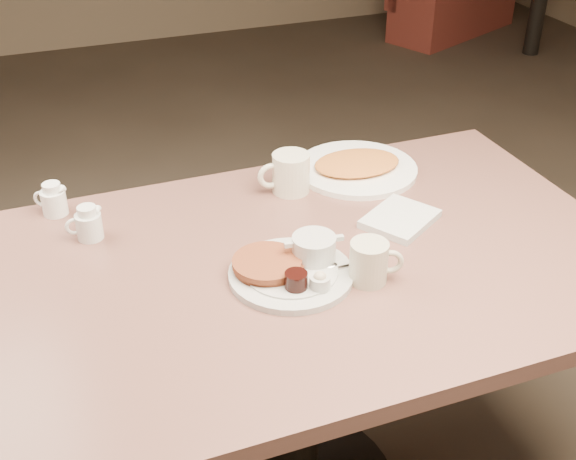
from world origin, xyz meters
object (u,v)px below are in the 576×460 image
object	(u,v)px
diner_table	(291,324)
hash_plate	(357,167)
main_plate	(292,266)
coffee_mug_near	(370,261)
creamer_left	(88,224)
creamer_right	(53,200)
coffee_mug_far	(290,173)

from	to	relation	value
diner_table	hash_plate	distance (m)	0.49
main_plate	coffee_mug_near	xyz separation A→B (m)	(0.14, -0.07, 0.02)
creamer_left	hash_plate	xyz separation A→B (m)	(0.70, 0.08, -0.02)
diner_table	hash_plate	size ratio (longest dim) A/B	4.66
coffee_mug_near	creamer_right	world-z (taller)	coffee_mug_near
coffee_mug_near	creamer_left	size ratio (longest dim) A/B	1.32
coffee_mug_near	hash_plate	xyz separation A→B (m)	(0.18, 0.45, -0.03)
main_plate	coffee_mug_near	world-z (taller)	coffee_mug_near
coffee_mug_near	hash_plate	bearing A→B (deg)	67.64
coffee_mug_far	creamer_right	bearing A→B (deg)	170.33
coffee_mug_near	creamer_right	size ratio (longest dim) A/B	1.51
main_plate	hash_plate	size ratio (longest dim) A/B	1.02
coffee_mug_far	hash_plate	bearing A→B (deg)	10.17
coffee_mug_far	hash_plate	world-z (taller)	coffee_mug_far
diner_table	creamer_left	world-z (taller)	creamer_left
creamer_left	diner_table	bearing A→B (deg)	-33.05
main_plate	hash_plate	xyz separation A→B (m)	(0.33, 0.38, -0.01)
creamer_right	coffee_mug_far	bearing A→B (deg)	-9.67
coffee_mug_far	hash_plate	size ratio (longest dim) A/B	0.42
diner_table	coffee_mug_far	world-z (taller)	coffee_mug_far
creamer_left	coffee_mug_far	bearing A→B (deg)	4.95
coffee_mug_near	diner_table	bearing A→B (deg)	137.14
diner_table	hash_plate	xyz separation A→B (m)	(0.31, 0.33, 0.18)
main_plate	creamer_left	size ratio (longest dim) A/B	3.61
main_plate	coffee_mug_near	distance (m)	0.16
main_plate	creamer_left	world-z (taller)	creamer_left
diner_table	coffee_mug_near	bearing A→B (deg)	-42.86
hash_plate	main_plate	bearing A→B (deg)	-130.92
coffee_mug_far	creamer_left	size ratio (longest dim) A/B	1.48
coffee_mug_far	coffee_mug_near	bearing A→B (deg)	-87.57
main_plate	coffee_mug_near	size ratio (longest dim) A/B	2.73
diner_table	main_plate	world-z (taller)	main_plate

